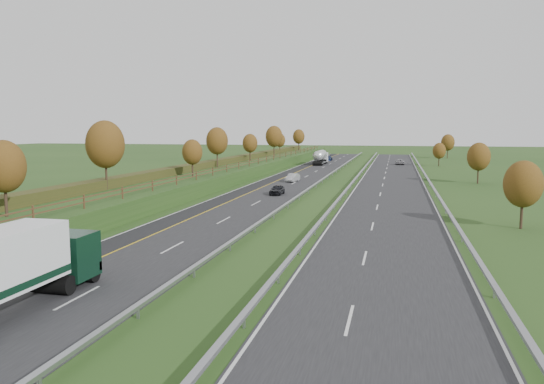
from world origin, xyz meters
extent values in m
plane|color=#254418|center=(8.00, 55.00, 0.00)|extent=(400.00, 400.00, 0.00)
cube|color=black|center=(0.00, 60.00, 0.02)|extent=(10.50, 200.00, 0.04)
cube|color=black|center=(16.50, 60.00, 0.02)|extent=(10.50, 200.00, 0.04)
cube|color=black|center=(-3.75, 60.00, 0.02)|extent=(3.00, 200.00, 0.04)
cube|color=silver|center=(-5.05, 60.00, 0.05)|extent=(0.15, 200.00, 0.01)
cube|color=gold|center=(-2.25, 60.00, 0.05)|extent=(0.15, 200.00, 0.01)
cube|color=silver|center=(5.05, 60.00, 0.05)|extent=(0.15, 200.00, 0.01)
cube|color=silver|center=(11.45, 60.00, 0.05)|extent=(0.15, 200.00, 0.01)
cube|color=silver|center=(21.55, 60.00, 0.05)|extent=(0.15, 200.00, 0.01)
cube|color=silver|center=(1.25, -1.00, 0.05)|extent=(0.15, 4.00, 0.01)
cube|color=silver|center=(15.25, -1.00, 0.05)|extent=(0.15, 4.00, 0.01)
cube|color=silver|center=(1.25, 11.00, 0.05)|extent=(0.15, 4.00, 0.01)
cube|color=silver|center=(15.25, 11.00, 0.05)|extent=(0.15, 4.00, 0.01)
cube|color=silver|center=(1.25, 23.00, 0.05)|extent=(0.15, 4.00, 0.01)
cube|color=silver|center=(15.25, 23.00, 0.05)|extent=(0.15, 4.00, 0.01)
cube|color=silver|center=(1.25, 35.00, 0.05)|extent=(0.15, 4.00, 0.01)
cube|color=silver|center=(15.25, 35.00, 0.05)|extent=(0.15, 4.00, 0.01)
cube|color=silver|center=(1.25, 47.00, 0.05)|extent=(0.15, 4.00, 0.01)
cube|color=silver|center=(15.25, 47.00, 0.05)|extent=(0.15, 4.00, 0.01)
cube|color=silver|center=(1.25, 59.00, 0.05)|extent=(0.15, 4.00, 0.01)
cube|color=silver|center=(15.25, 59.00, 0.05)|extent=(0.15, 4.00, 0.01)
cube|color=silver|center=(1.25, 71.00, 0.05)|extent=(0.15, 4.00, 0.01)
cube|color=silver|center=(15.25, 71.00, 0.05)|extent=(0.15, 4.00, 0.01)
cube|color=silver|center=(1.25, 83.00, 0.05)|extent=(0.15, 4.00, 0.01)
cube|color=silver|center=(15.25, 83.00, 0.05)|extent=(0.15, 4.00, 0.01)
cube|color=silver|center=(1.25, 95.00, 0.05)|extent=(0.15, 4.00, 0.01)
cube|color=silver|center=(15.25, 95.00, 0.05)|extent=(0.15, 4.00, 0.01)
cube|color=silver|center=(1.25, 107.00, 0.05)|extent=(0.15, 4.00, 0.01)
cube|color=silver|center=(15.25, 107.00, 0.05)|extent=(0.15, 4.00, 0.01)
cube|color=silver|center=(1.25, 119.00, 0.05)|extent=(0.15, 4.00, 0.01)
cube|color=silver|center=(15.25, 119.00, 0.05)|extent=(0.15, 4.00, 0.01)
cube|color=silver|center=(1.25, 131.00, 0.05)|extent=(0.15, 4.00, 0.01)
cube|color=silver|center=(15.25, 131.00, 0.05)|extent=(0.15, 4.00, 0.01)
cube|color=silver|center=(1.25, 143.00, 0.05)|extent=(0.15, 4.00, 0.01)
cube|color=silver|center=(15.25, 143.00, 0.05)|extent=(0.15, 4.00, 0.01)
cube|color=silver|center=(1.25, 155.00, 0.05)|extent=(0.15, 4.00, 0.01)
cube|color=silver|center=(15.25, 155.00, 0.05)|extent=(0.15, 4.00, 0.01)
cube|color=#254418|center=(-13.00, 60.00, 1.00)|extent=(12.00, 200.00, 2.00)
cube|color=#323917|center=(-15.00, 60.00, 2.55)|extent=(2.20, 180.00, 1.10)
cube|color=#422B19|center=(-8.50, 60.00, 2.55)|extent=(0.08, 184.00, 0.10)
cube|color=#422B19|center=(-8.50, 60.00, 2.95)|extent=(0.08, 184.00, 0.10)
cube|color=#422B19|center=(-8.50, 8.50, 2.60)|extent=(0.12, 0.12, 1.20)
cube|color=#422B19|center=(-8.50, 15.00, 2.60)|extent=(0.12, 0.12, 1.20)
cube|color=#422B19|center=(-8.50, 21.50, 2.60)|extent=(0.12, 0.12, 1.20)
cube|color=#422B19|center=(-8.50, 28.00, 2.60)|extent=(0.12, 0.12, 1.20)
cube|color=#422B19|center=(-8.50, 34.50, 2.60)|extent=(0.12, 0.12, 1.20)
cube|color=#422B19|center=(-8.50, 41.00, 2.60)|extent=(0.12, 0.12, 1.20)
cube|color=#422B19|center=(-8.50, 47.50, 2.60)|extent=(0.12, 0.12, 1.20)
cube|color=#422B19|center=(-8.50, 54.00, 2.60)|extent=(0.12, 0.12, 1.20)
cube|color=#422B19|center=(-8.50, 60.50, 2.60)|extent=(0.12, 0.12, 1.20)
cube|color=#422B19|center=(-8.50, 67.00, 2.60)|extent=(0.12, 0.12, 1.20)
cube|color=#422B19|center=(-8.50, 73.50, 2.60)|extent=(0.12, 0.12, 1.20)
cube|color=#422B19|center=(-8.50, 80.00, 2.60)|extent=(0.12, 0.12, 1.20)
cube|color=#422B19|center=(-8.50, 86.50, 2.60)|extent=(0.12, 0.12, 1.20)
cube|color=#422B19|center=(-8.50, 93.00, 2.60)|extent=(0.12, 0.12, 1.20)
cube|color=#422B19|center=(-8.50, 99.50, 2.60)|extent=(0.12, 0.12, 1.20)
cube|color=#422B19|center=(-8.50, 106.00, 2.60)|extent=(0.12, 0.12, 1.20)
cube|color=#422B19|center=(-8.50, 112.50, 2.60)|extent=(0.12, 0.12, 1.20)
cube|color=#422B19|center=(-8.50, 119.00, 2.60)|extent=(0.12, 0.12, 1.20)
cube|color=#422B19|center=(-8.50, 125.50, 2.60)|extent=(0.12, 0.12, 1.20)
cube|color=#422B19|center=(-8.50, 132.00, 2.60)|extent=(0.12, 0.12, 1.20)
cube|color=#422B19|center=(-8.50, 138.50, 2.60)|extent=(0.12, 0.12, 1.20)
cube|color=#422B19|center=(-8.50, 145.00, 2.60)|extent=(0.12, 0.12, 1.20)
cube|color=#422B19|center=(-8.50, 151.50, 2.60)|extent=(0.12, 0.12, 1.20)
cube|color=gray|center=(5.70, 60.00, 0.62)|extent=(0.32, 200.00, 0.18)
cube|color=gray|center=(5.70, -10.00, 0.28)|extent=(0.10, 0.14, 0.56)
cube|color=gray|center=(5.70, -3.00, 0.28)|extent=(0.10, 0.14, 0.56)
cube|color=gray|center=(5.70, 4.00, 0.28)|extent=(0.10, 0.14, 0.56)
cube|color=gray|center=(5.70, 11.00, 0.28)|extent=(0.10, 0.14, 0.56)
cube|color=gray|center=(5.70, 18.00, 0.28)|extent=(0.10, 0.14, 0.56)
cube|color=gray|center=(5.70, 25.00, 0.28)|extent=(0.10, 0.14, 0.56)
cube|color=gray|center=(5.70, 32.00, 0.28)|extent=(0.10, 0.14, 0.56)
cube|color=gray|center=(5.70, 39.00, 0.28)|extent=(0.10, 0.14, 0.56)
cube|color=gray|center=(5.70, 46.00, 0.28)|extent=(0.10, 0.14, 0.56)
cube|color=gray|center=(5.70, 53.00, 0.28)|extent=(0.10, 0.14, 0.56)
cube|color=gray|center=(5.70, 60.00, 0.28)|extent=(0.10, 0.14, 0.56)
cube|color=gray|center=(5.70, 67.00, 0.28)|extent=(0.10, 0.14, 0.56)
cube|color=gray|center=(5.70, 74.00, 0.28)|extent=(0.10, 0.14, 0.56)
cube|color=gray|center=(5.70, 81.00, 0.28)|extent=(0.10, 0.14, 0.56)
cube|color=gray|center=(5.70, 88.00, 0.28)|extent=(0.10, 0.14, 0.56)
cube|color=gray|center=(5.70, 95.00, 0.28)|extent=(0.10, 0.14, 0.56)
cube|color=gray|center=(5.70, 102.00, 0.28)|extent=(0.10, 0.14, 0.56)
cube|color=gray|center=(5.70, 109.00, 0.28)|extent=(0.10, 0.14, 0.56)
cube|color=gray|center=(5.70, 116.00, 0.28)|extent=(0.10, 0.14, 0.56)
cube|color=gray|center=(5.70, 123.00, 0.28)|extent=(0.10, 0.14, 0.56)
cube|color=gray|center=(5.70, 130.00, 0.28)|extent=(0.10, 0.14, 0.56)
cube|color=gray|center=(5.70, 137.00, 0.28)|extent=(0.10, 0.14, 0.56)
cube|color=gray|center=(5.70, 144.00, 0.28)|extent=(0.10, 0.14, 0.56)
cube|color=gray|center=(5.70, 151.00, 0.28)|extent=(0.10, 0.14, 0.56)
cube|color=gray|center=(5.70, 158.00, 0.28)|extent=(0.10, 0.14, 0.56)
cube|color=gray|center=(10.80, 60.00, 0.62)|extent=(0.32, 200.00, 0.18)
cube|color=gray|center=(10.80, -3.00, 0.28)|extent=(0.10, 0.14, 0.56)
cube|color=gray|center=(10.80, 4.00, 0.28)|extent=(0.10, 0.14, 0.56)
cube|color=gray|center=(10.80, 11.00, 0.28)|extent=(0.10, 0.14, 0.56)
cube|color=gray|center=(10.80, 18.00, 0.28)|extent=(0.10, 0.14, 0.56)
cube|color=gray|center=(10.80, 25.00, 0.28)|extent=(0.10, 0.14, 0.56)
cube|color=gray|center=(10.80, 32.00, 0.28)|extent=(0.10, 0.14, 0.56)
cube|color=gray|center=(10.80, 39.00, 0.28)|extent=(0.10, 0.14, 0.56)
cube|color=gray|center=(10.80, 46.00, 0.28)|extent=(0.10, 0.14, 0.56)
cube|color=gray|center=(10.80, 53.00, 0.28)|extent=(0.10, 0.14, 0.56)
cube|color=gray|center=(10.80, 60.00, 0.28)|extent=(0.10, 0.14, 0.56)
cube|color=gray|center=(10.80, 67.00, 0.28)|extent=(0.10, 0.14, 0.56)
cube|color=gray|center=(10.80, 74.00, 0.28)|extent=(0.10, 0.14, 0.56)
cube|color=gray|center=(10.80, 81.00, 0.28)|extent=(0.10, 0.14, 0.56)
cube|color=gray|center=(10.80, 88.00, 0.28)|extent=(0.10, 0.14, 0.56)
cube|color=gray|center=(10.80, 95.00, 0.28)|extent=(0.10, 0.14, 0.56)
cube|color=gray|center=(10.80, 102.00, 0.28)|extent=(0.10, 0.14, 0.56)
cube|color=gray|center=(10.80, 109.00, 0.28)|extent=(0.10, 0.14, 0.56)
cube|color=gray|center=(10.80, 116.00, 0.28)|extent=(0.10, 0.14, 0.56)
cube|color=gray|center=(10.80, 123.00, 0.28)|extent=(0.10, 0.14, 0.56)
cube|color=gray|center=(10.80, 130.00, 0.28)|extent=(0.10, 0.14, 0.56)
cube|color=gray|center=(10.80, 137.00, 0.28)|extent=(0.10, 0.14, 0.56)
cube|color=gray|center=(10.80, 144.00, 0.28)|extent=(0.10, 0.14, 0.56)
cube|color=gray|center=(10.80, 151.00, 0.28)|extent=(0.10, 0.14, 0.56)
cube|color=gray|center=(10.80, 158.00, 0.28)|extent=(0.10, 0.14, 0.56)
cube|color=gray|center=(22.30, 60.00, 0.62)|extent=(0.32, 200.00, 0.18)
cube|color=gray|center=(22.30, 4.00, 0.28)|extent=(0.10, 0.14, 0.56)
cube|color=gray|center=(22.30, 18.00, 0.28)|extent=(0.10, 0.14, 0.56)
cube|color=gray|center=(22.30, 32.00, 0.28)|extent=(0.10, 0.14, 0.56)
cube|color=gray|center=(22.30, 46.00, 0.28)|extent=(0.10, 0.14, 0.56)
cube|color=gray|center=(22.30, 60.00, 0.28)|extent=(0.10, 0.14, 0.56)
cube|color=gray|center=(22.30, 74.00, 0.28)|extent=(0.10, 0.14, 0.56)
cube|color=gray|center=(22.30, 88.00, 0.28)|extent=(0.10, 0.14, 0.56)
cube|color=gray|center=(22.30, 102.00, 0.28)|extent=(0.10, 0.14, 0.56)
cube|color=gray|center=(22.30, 116.00, 0.28)|extent=(0.10, 0.14, 0.56)
cube|color=gray|center=(22.30, 130.00, 0.28)|extent=(0.10, 0.14, 0.56)
cube|color=gray|center=(22.30, 144.00, 0.28)|extent=(0.10, 0.14, 0.56)
cube|color=gray|center=(22.30, 158.00, 0.28)|extent=(0.10, 0.14, 0.56)
cylinder|color=#2D2116|center=(-12.00, 10.00, 3.21)|extent=(0.24, 0.24, 2.43)
ellipsoid|color=#4C3010|center=(-12.00, 10.00, 5.89)|extent=(3.24, 3.24, 4.05)
cylinder|color=#2D2116|center=(-14.00, 28.00, 3.58)|extent=(0.24, 0.24, 3.15)
ellipsoid|color=#4C3010|center=(-14.00, 28.00, 7.04)|extent=(4.20, 4.20, 5.25)
cylinder|color=#2D2116|center=(-11.00, 46.00, 3.08)|extent=(0.24, 0.24, 2.16)
ellipsoid|color=#4C3010|center=(-11.00, 46.00, 5.46)|extent=(2.88, 2.88, 3.60)
cylinder|color=#2D2116|center=(-13.50, 64.00, 3.44)|extent=(0.24, 0.24, 2.88)
ellipsoid|color=#4C3010|center=(-13.50, 64.00, 6.61)|extent=(3.84, 3.84, 4.80)
cylinder|color=#2D2116|center=(-12.50, 82.00, 3.17)|extent=(0.24, 0.24, 2.34)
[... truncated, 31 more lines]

